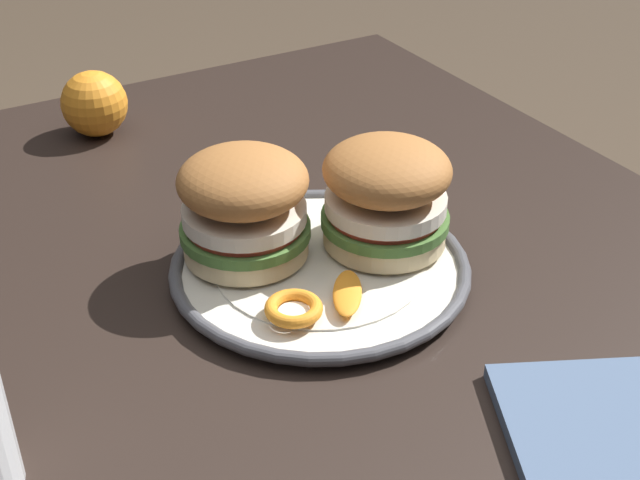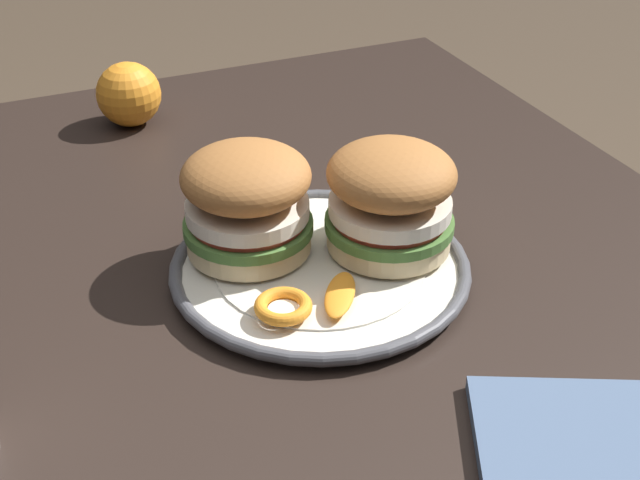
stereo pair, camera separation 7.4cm
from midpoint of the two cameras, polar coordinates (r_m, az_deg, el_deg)
name	(u,v)px [view 1 (the left image)]	position (r m, az deg, el deg)	size (l,w,h in m)	color
dining_table	(334,405)	(0.85, -1.59, -10.75)	(1.13, 0.82, 0.77)	black
dinner_plate	(320,268)	(0.80, -2.65, -1.94)	(0.27, 0.27, 0.02)	silver
sandwich_half_left	(244,204)	(0.78, -7.65, 2.28)	(0.15, 0.15, 0.10)	beige
sandwich_half_right	(386,193)	(0.79, 1.66, 3.00)	(0.16, 0.16, 0.10)	beige
orange_peel_curled	(294,309)	(0.73, -4.64, -4.55)	(0.05, 0.05, 0.01)	orange
orange_peel_strip_long	(345,294)	(0.74, -1.20, -3.58)	(0.07, 0.06, 0.01)	orange
whole_orange	(94,104)	(1.09, -16.33, 8.43)	(0.08, 0.08, 0.08)	orange
folded_napkin	(631,430)	(0.67, 16.49, -11.83)	(0.18, 0.14, 0.01)	slate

